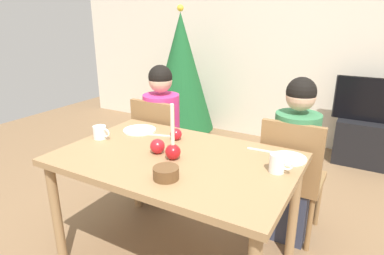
{
  "coord_description": "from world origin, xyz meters",
  "views": [
    {
      "loc": [
        0.96,
        -1.49,
        1.54
      ],
      "look_at": [
        0.0,
        0.2,
        0.87
      ],
      "focal_mm": 30.52,
      "sensor_mm": 36.0,
      "label": 1
    }
  ],
  "objects_px": {
    "dining_table": "(176,169)",
    "plate_right": "(289,158)",
    "candle_centerpiece": "(173,148)",
    "chair_right": "(292,173)",
    "tv_stand": "(367,143)",
    "apple_by_left_plate": "(157,146)",
    "bowl_walnuts": "(166,173)",
    "christmas_tree": "(181,73)",
    "mug_right": "(278,163)",
    "person_left_child": "(162,136)",
    "apple_near_candle": "(176,134)",
    "mug_left": "(100,132)",
    "person_right_child": "(293,164)",
    "chair_left": "(160,144)",
    "plate_left": "(140,130)",
    "tv": "(375,100)"
  },
  "relations": [
    {
      "from": "person_right_child",
      "to": "plate_left",
      "type": "xyz_separation_m",
      "value": [
        -1.03,
        -0.39,
        0.19
      ]
    },
    {
      "from": "dining_table",
      "to": "christmas_tree",
      "type": "distance_m",
      "value": 2.33
    },
    {
      "from": "tv",
      "to": "apple_by_left_plate",
      "type": "xyz_separation_m",
      "value": [
        -1.11,
        -2.32,
        0.08
      ]
    },
    {
      "from": "christmas_tree",
      "to": "plate_right",
      "type": "height_order",
      "value": "christmas_tree"
    },
    {
      "from": "candle_centerpiece",
      "to": "plate_right",
      "type": "height_order",
      "value": "candle_centerpiece"
    },
    {
      "from": "plate_left",
      "to": "bowl_walnuts",
      "type": "distance_m",
      "value": 0.78
    },
    {
      "from": "chair_right",
      "to": "apple_by_left_plate",
      "type": "relative_size",
      "value": 10.03
    },
    {
      "from": "dining_table",
      "to": "plate_right",
      "type": "relative_size",
      "value": 6.81
    },
    {
      "from": "person_right_child",
      "to": "plate_right",
      "type": "height_order",
      "value": "person_right_child"
    },
    {
      "from": "chair_right",
      "to": "apple_near_candle",
      "type": "bearing_deg",
      "value": -151.73
    },
    {
      "from": "apple_by_left_plate",
      "to": "candle_centerpiece",
      "type": "bearing_deg",
      "value": -11.66
    },
    {
      "from": "chair_right",
      "to": "candle_centerpiece",
      "type": "height_order",
      "value": "candle_centerpiece"
    },
    {
      "from": "tv",
      "to": "apple_near_candle",
      "type": "xyz_separation_m",
      "value": [
        -1.13,
        -2.07,
        0.08
      ]
    },
    {
      "from": "bowl_walnuts",
      "to": "apple_near_candle",
      "type": "xyz_separation_m",
      "value": [
        -0.25,
        0.49,
        0.01
      ]
    },
    {
      "from": "person_right_child",
      "to": "apple_near_candle",
      "type": "distance_m",
      "value": 0.84
    },
    {
      "from": "dining_table",
      "to": "plate_left",
      "type": "distance_m",
      "value": 0.54
    },
    {
      "from": "christmas_tree",
      "to": "candle_centerpiece",
      "type": "relative_size",
      "value": 5.05
    },
    {
      "from": "chair_left",
      "to": "candle_centerpiece",
      "type": "bearing_deg",
      "value": -49.57
    },
    {
      "from": "dining_table",
      "to": "candle_centerpiece",
      "type": "relative_size",
      "value": 4.23
    },
    {
      "from": "person_left_child",
      "to": "plate_right",
      "type": "xyz_separation_m",
      "value": [
        1.14,
        -0.35,
        0.19
      ]
    },
    {
      "from": "candle_centerpiece",
      "to": "mug_left",
      "type": "xyz_separation_m",
      "value": [
        -0.61,
        0.04,
        -0.02
      ]
    },
    {
      "from": "chair_left",
      "to": "apple_near_candle",
      "type": "relative_size",
      "value": 11.31
    },
    {
      "from": "bowl_walnuts",
      "to": "apple_by_left_plate",
      "type": "height_order",
      "value": "apple_by_left_plate"
    },
    {
      "from": "chair_right",
      "to": "bowl_walnuts",
      "type": "bearing_deg",
      "value": -117.26
    },
    {
      "from": "tv",
      "to": "apple_near_candle",
      "type": "height_order",
      "value": "tv"
    },
    {
      "from": "tv_stand",
      "to": "apple_by_left_plate",
      "type": "distance_m",
      "value": 2.63
    },
    {
      "from": "plate_right",
      "to": "mug_right",
      "type": "distance_m",
      "value": 0.2
    },
    {
      "from": "chair_left",
      "to": "person_left_child",
      "type": "height_order",
      "value": "person_left_child"
    },
    {
      "from": "candle_centerpiece",
      "to": "plate_left",
      "type": "relative_size",
      "value": 1.4
    },
    {
      "from": "mug_left",
      "to": "chair_left",
      "type": "bearing_deg",
      "value": 84.6
    },
    {
      "from": "candle_centerpiece",
      "to": "apple_by_left_plate",
      "type": "distance_m",
      "value": 0.13
    },
    {
      "from": "person_left_child",
      "to": "tv",
      "type": "distance_m",
      "value": 2.26
    },
    {
      "from": "tv_stand",
      "to": "christmas_tree",
      "type": "relative_size",
      "value": 0.38
    },
    {
      "from": "tv_stand",
      "to": "candle_centerpiece",
      "type": "xyz_separation_m",
      "value": [
        -0.98,
        -2.34,
        0.58
      ]
    },
    {
      "from": "tv_stand",
      "to": "mug_left",
      "type": "height_order",
      "value": "mug_left"
    },
    {
      "from": "mug_left",
      "to": "bowl_walnuts",
      "type": "bearing_deg",
      "value": -20.16
    },
    {
      "from": "dining_table",
      "to": "mug_left",
      "type": "distance_m",
      "value": 0.61
    },
    {
      "from": "mug_left",
      "to": "apple_near_candle",
      "type": "distance_m",
      "value": 0.51
    },
    {
      "from": "chair_right",
      "to": "tv_stand",
      "type": "relative_size",
      "value": 1.41
    },
    {
      "from": "candle_centerpiece",
      "to": "apple_near_candle",
      "type": "xyz_separation_m",
      "value": [
        -0.15,
        0.27,
        -0.03
      ]
    },
    {
      "from": "dining_table",
      "to": "mug_right",
      "type": "relative_size",
      "value": 10.92
    },
    {
      "from": "dining_table",
      "to": "candle_centerpiece",
      "type": "distance_m",
      "value": 0.16
    },
    {
      "from": "chair_right",
      "to": "christmas_tree",
      "type": "distance_m",
      "value": 2.26
    },
    {
      "from": "chair_right",
      "to": "tv_stand",
      "type": "xyz_separation_m",
      "value": [
        0.43,
        1.69,
        -0.27
      ]
    },
    {
      "from": "chair_left",
      "to": "candle_centerpiece",
      "type": "relative_size",
      "value": 2.72
    },
    {
      "from": "chair_left",
      "to": "christmas_tree",
      "type": "bearing_deg",
      "value": 114.68
    },
    {
      "from": "dining_table",
      "to": "mug_left",
      "type": "bearing_deg",
      "value": -179.89
    },
    {
      "from": "candle_centerpiece",
      "to": "plate_left",
      "type": "bearing_deg",
      "value": 148.27
    },
    {
      "from": "person_left_child",
      "to": "mug_right",
      "type": "relative_size",
      "value": 9.14
    },
    {
      "from": "chair_left",
      "to": "mug_left",
      "type": "distance_m",
      "value": 0.67
    }
  ]
}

